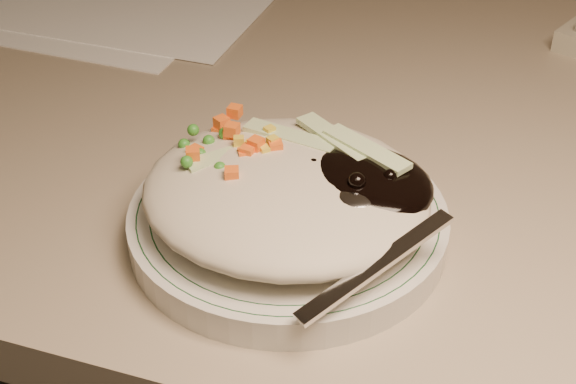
% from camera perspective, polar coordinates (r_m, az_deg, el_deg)
% --- Properties ---
extents(desk, '(1.40, 0.70, 0.74)m').
position_cam_1_polar(desk, '(0.82, 12.05, -7.04)').
color(desk, gray).
rests_on(desk, ground).
extents(plate, '(0.22, 0.22, 0.02)m').
position_cam_1_polar(plate, '(0.55, -0.00, -2.20)').
color(plate, silver).
rests_on(plate, desk).
extents(plate_rim, '(0.21, 0.21, 0.00)m').
position_cam_1_polar(plate_rim, '(0.54, -0.00, -1.37)').
color(plate_rim, '#144723').
rests_on(plate_rim, plate).
extents(meal, '(0.21, 0.19, 0.05)m').
position_cam_1_polar(meal, '(0.53, 0.41, 0.36)').
color(meal, '#BEB59A').
rests_on(meal, plate).
extents(papers, '(0.35, 0.25, 0.00)m').
position_cam_1_polar(papers, '(0.92, -12.96, 12.72)').
color(papers, white).
rests_on(papers, desk).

